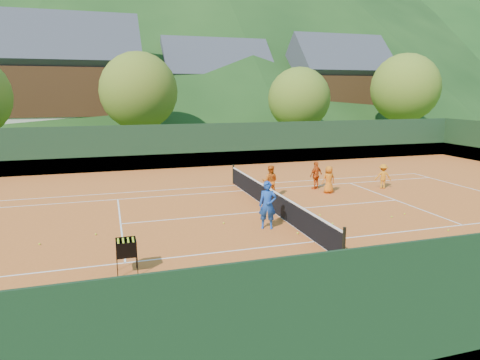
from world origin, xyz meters
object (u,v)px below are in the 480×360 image
object	(u,v)px
tennis_net	(272,200)
chalet_right	(336,91)
chalet_left	(70,87)
student_c	(329,180)
coach	(268,205)
student_b	(316,175)
chalet_mid	(216,93)
ball_hopper	(126,248)
student_a	(270,181)
student_d	(383,176)

from	to	relation	value
tennis_net	chalet_right	world-z (taller)	chalet_right
chalet_left	student_c	bearing A→B (deg)	-63.16
coach	student_b	xyz separation A→B (m)	(4.89, 5.59, -0.17)
student_c	chalet_mid	bearing A→B (deg)	-93.57
coach	ball_hopper	size ratio (longest dim) A/B	1.83
coach	student_a	world-z (taller)	coach
student_b	ball_hopper	world-z (taller)	student_b
ball_hopper	coach	bearing A→B (deg)	26.63
student_a	student_d	world-z (taller)	student_a
student_b	ball_hopper	xyz separation A→B (m)	(-10.21, -8.25, -0.00)
student_a	tennis_net	bearing A→B (deg)	94.72
ball_hopper	chalet_right	bearing A→B (deg)	52.92
student_b	student_c	world-z (taller)	student_b
student_a	tennis_net	size ratio (longest dim) A/B	0.13
student_a	chalet_mid	size ratio (longest dim) A/B	0.13
chalet_left	chalet_mid	bearing A→B (deg)	14.04
student_d	chalet_left	xyz separation A→B (m)	(-17.32, 27.61, 4.96)
student_b	tennis_net	distance (m)	5.11
student_c	chalet_right	bearing A→B (deg)	-119.98
student_b	student_d	distance (m)	3.62
ball_hopper	student_d	bearing A→B (deg)	27.98
student_d	ball_hopper	bearing A→B (deg)	48.21
student_a	ball_hopper	world-z (taller)	student_a
student_c	student_d	distance (m)	3.31
student_b	chalet_mid	distance (m)	31.00
student_a	ball_hopper	size ratio (longest dim) A/B	1.61
coach	ball_hopper	bearing A→B (deg)	-131.42
student_c	chalet_left	bearing A→B (deg)	-63.14
student_d	tennis_net	distance (m)	7.71
coach	tennis_net	size ratio (longest dim) A/B	0.15
student_a	chalet_mid	bearing A→B (deg)	-75.55
chalet_mid	student_c	bearing A→B (deg)	-93.59
student_c	chalet_left	xyz separation A→B (m)	(-14.01, 27.69, 4.92)
student_b	chalet_right	distance (m)	31.48
ball_hopper	student_c	bearing A→B (deg)	34.71
student_d	chalet_mid	world-z (taller)	chalet_mid
student_d	chalet_left	bearing A→B (deg)	-37.67
student_c	chalet_left	size ratio (longest dim) A/B	0.10
student_b	ball_hopper	bearing A→B (deg)	17.03
student_d	chalet_right	distance (m)	30.72
student_c	ball_hopper	bearing A→B (deg)	34.72
student_b	student_c	size ratio (longest dim) A/B	1.06
student_c	student_d	xyz separation A→B (m)	(3.31, 0.08, -0.04)
student_a	coach	bearing A→B (deg)	91.53
student_a	student_d	size ratio (longest dim) A/B	1.21
student_d	tennis_net	xyz separation A→B (m)	(-7.32, -2.39, -0.17)
tennis_net	ball_hopper	world-z (taller)	tennis_net
student_c	tennis_net	world-z (taller)	student_c
coach	student_d	xyz separation A→B (m)	(8.38, 4.61, -0.25)
chalet_left	student_d	bearing A→B (deg)	-57.89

